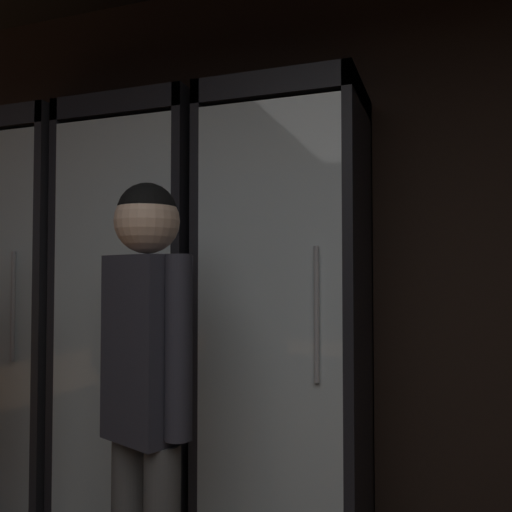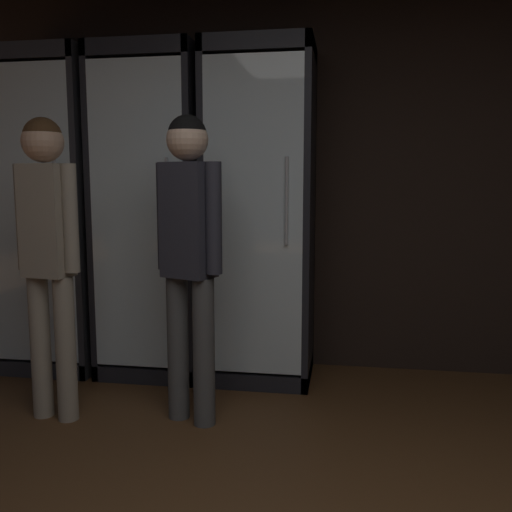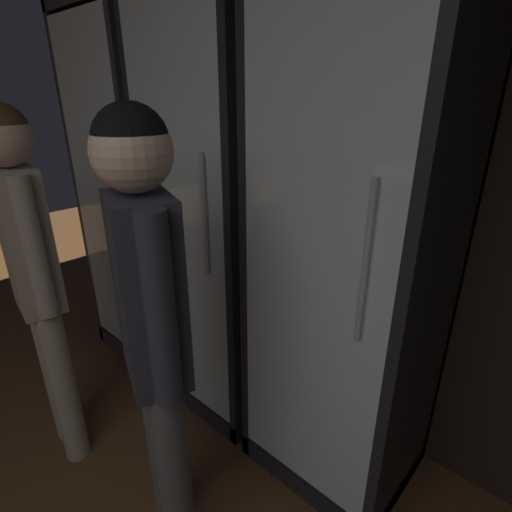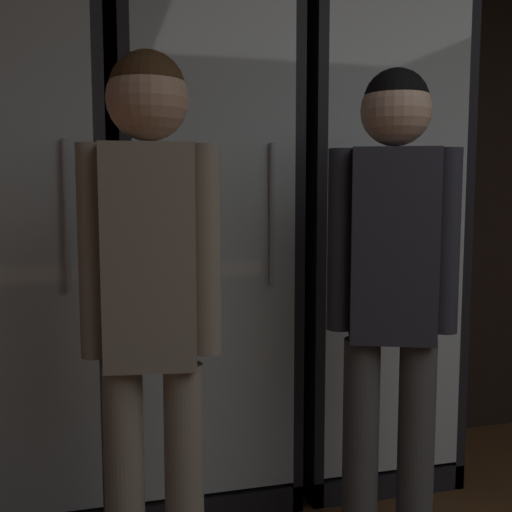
{
  "view_description": "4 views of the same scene",
  "coord_description": "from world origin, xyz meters",
  "px_view_note": "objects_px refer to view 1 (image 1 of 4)",
  "views": [
    {
      "loc": [
        -0.01,
        0.48,
        1.29
      ],
      "look_at": [
        -0.77,
        2.59,
        1.37
      ],
      "focal_mm": 37.59,
      "sensor_mm": 36.0,
      "label": 1
    },
    {
      "loc": [
        -0.13,
        -0.73,
        1.26
      ],
      "look_at": [
        -0.67,
        2.58,
        0.81
      ],
      "focal_mm": 38.74,
      "sensor_mm": 36.0,
      "label": 2
    },
    {
      "loc": [
        0.0,
        1.44,
        1.6
      ],
      "look_at": [
        -1.04,
        2.58,
        0.96
      ],
      "focal_mm": 27.52,
      "sensor_mm": 36.0,
      "label": 3
    },
    {
      "loc": [
        -1.78,
        0.31,
        1.23
      ],
      "look_at": [
        -1.15,
        2.7,
        0.97
      ],
      "focal_mm": 42.71,
      "sensor_mm": 36.0,
      "label": 4
    }
  ],
  "objects_px": {
    "cooler_left": "(149,332)",
    "shopper_far": "(146,377)",
    "cooler_far_left": "(31,325)",
    "cooler_center": "(290,338)"
  },
  "relations": [
    {
      "from": "cooler_left",
      "to": "shopper_far",
      "type": "relative_size",
      "value": 1.32
    },
    {
      "from": "cooler_far_left",
      "to": "shopper_far",
      "type": "relative_size",
      "value": 1.32
    },
    {
      "from": "cooler_left",
      "to": "shopper_far",
      "type": "xyz_separation_m",
      "value": [
        0.45,
        -0.77,
        -0.05
      ]
    },
    {
      "from": "cooler_far_left",
      "to": "cooler_center",
      "type": "distance_m",
      "value": 1.41
    },
    {
      "from": "shopper_far",
      "to": "cooler_left",
      "type": "bearing_deg",
      "value": 120.49
    },
    {
      "from": "cooler_center",
      "to": "shopper_far",
      "type": "bearing_deg",
      "value": -108.41
    },
    {
      "from": "cooler_left",
      "to": "shopper_far",
      "type": "bearing_deg",
      "value": -59.51
    },
    {
      "from": "cooler_center",
      "to": "shopper_far",
      "type": "distance_m",
      "value": 0.81
    },
    {
      "from": "cooler_far_left",
      "to": "shopper_far",
      "type": "bearing_deg",
      "value": -33.59
    },
    {
      "from": "cooler_left",
      "to": "cooler_center",
      "type": "height_order",
      "value": "same"
    }
  ]
}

